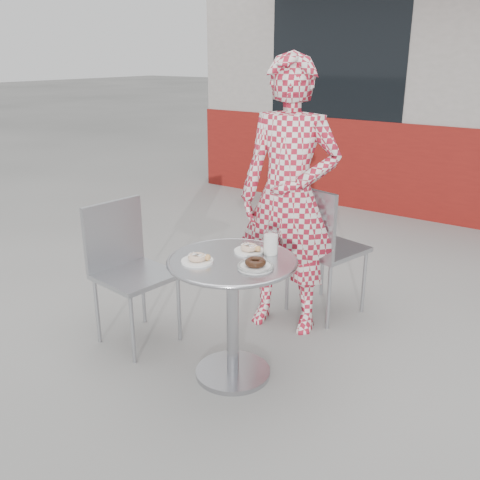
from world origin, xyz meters
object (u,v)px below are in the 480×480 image
Objects in this scene: plate_near at (198,259)px; plate_checker at (255,265)px; chair_far at (324,274)px; bistro_table at (233,289)px; plate_far at (250,249)px; seated_person at (289,198)px; milk_cup at (271,243)px; chair_left at (136,301)px.

plate_near is 0.90× the size of plate_checker.
bistro_table is at bearing 100.44° from chair_far.
bistro_table is 3.77× the size of plate_checker.
plate_checker reaches higher than plate_far.
seated_person reaches higher than bistro_table.
milk_cup is at bearing 57.26° from bistro_table.
plate_checker is (0.28, 0.11, -0.00)m from plate_near.
seated_person reaches higher than chair_far.
plate_far is at bearing 85.66° from bistro_table.
plate_checker is (0.11, -1.01, 0.43)m from chair_far.
bistro_table is 1.02m from chair_far.
bistro_table is 0.76× the size of chair_far.
plate_near is 0.30m from plate_checker.
seated_person is at bearing 98.74° from plate_far.
chair_far is at bearing 87.47° from plate_far.
seated_person is 13.43× the size of milk_cup.
chair_far reaches higher than plate_checker.
seated_person is 9.35× the size of plate_checker.
chair_far is 0.95m from plate_far.
chair_far is 0.93m from milk_cup.
chair_left is 0.50× the size of seated_person.
plate_checker is at bearing 109.55° from chair_far.
chair_far is at bearing 81.42° from plate_near.
bistro_table is at bearing -96.16° from seated_person.
plate_near is (-0.17, -1.12, 0.43)m from chair_far.
chair_left is at bearing -179.22° from plate_checker.
plate_checker reaches higher than bistro_table.
milk_cup is at bearing 20.89° from plate_far.
seated_person is at bearing 96.07° from bistro_table.
chair_far reaches higher than chair_left.
seated_person reaches higher than chair_left.
plate_far is 0.98× the size of plate_near.
chair_far is 5.50× the size of plate_near.
plate_far and plate_near have the same top height.
plate_far is at bearing 64.32° from plate_near.
plate_checker is at bearing 20.88° from plate_near.
milk_cup is (0.24, 0.31, 0.04)m from plate_near.
chair_left is 5.26× the size of plate_near.
seated_person is at bearing 81.29° from chair_far.
bistro_table is 0.23m from plate_far.
chair_far is at bearing -29.62° from chair_left.
plate_checker is (0.86, 0.01, 0.44)m from chair_left.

